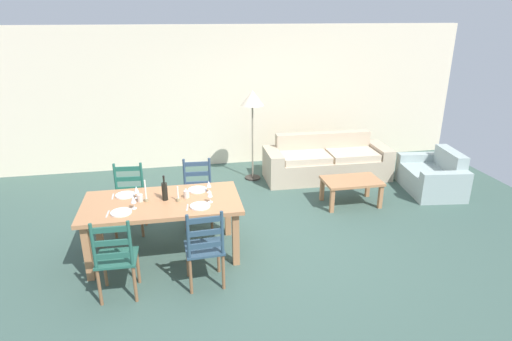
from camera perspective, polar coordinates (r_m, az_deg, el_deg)
The scene contains 28 objects.
ground_plane at distance 5.86m, azimuth 0.08°, elevation -9.46°, with size 9.60×9.60×0.02m, color #3B554C.
wall_far at distance 8.48m, azimuth -4.25°, elevation 9.80°, with size 9.60×0.16×2.70m, color beige.
dining_table at distance 5.36m, azimuth -12.45°, elevation -4.86°, with size 1.90×0.96×0.75m.
dining_chair_near_left at distance 4.81m, azimuth -18.23°, elevation -11.10°, with size 0.43×0.41×0.96m.
dining_chair_near_right at distance 4.78m, azimuth -6.87°, elevation -10.27°, with size 0.44×0.42×0.96m.
dining_chair_far_left at distance 6.18m, azimuth -16.62°, elevation -3.65°, with size 0.45×0.43×0.96m.
dining_chair_far_right at distance 6.16m, azimuth -7.78°, elevation -3.02°, with size 0.44×0.43×0.96m.
dinner_plate_near_left at distance 5.13m, azimuth -17.60°, elevation -5.37°, with size 0.24×0.24×0.02m, color white.
fork_near_left at distance 5.16m, azimuth -19.25°, elevation -5.52°, with size 0.02×0.17×0.01m, color silver.
dinner_plate_near_right at distance 5.09m, azimuth -7.49°, elevation -4.73°, with size 0.24×0.24×0.02m, color white.
fork_near_right at distance 5.09m, azimuth -9.18°, elevation -4.91°, with size 0.02×0.17×0.01m, color silver.
dinner_plate_far_left at distance 5.59m, azimuth -17.10°, elevation -3.16°, with size 0.24×0.24×0.02m, color white.
fork_far_left at distance 5.61m, azimuth -18.62°, elevation -3.31°, with size 0.02×0.17×0.01m, color silver.
dinner_plate_far_right at distance 5.55m, azimuth -7.84°, elevation -2.57°, with size 0.24×0.24×0.02m, color white.
fork_far_right at distance 5.55m, azimuth -9.39°, elevation -2.73°, with size 0.02×0.17×0.01m, color silver.
wine_bottle at distance 5.30m, azimuth -12.13°, elevation -2.69°, with size 0.07×0.07×0.32m.
wine_glass_near_left at distance 5.16m, azimuth -16.11°, elevation -3.82°, with size 0.06×0.06×0.16m.
wine_glass_near_right at distance 5.15m, azimuth -6.19°, elevation -3.12°, with size 0.06×0.06×0.16m.
wine_glass_far_left at distance 5.43m, azimuth -15.72°, elevation -2.52°, with size 0.06×0.06×0.16m.
wine_glass_far_right at distance 5.43m, azimuth -6.35°, elevation -1.86°, with size 0.06×0.06×0.16m.
coffee_cup_primary at distance 5.34m, azimuth -9.30°, elevation -3.15°, with size 0.07×0.07×0.09m, color beige.
coffee_cup_secondary at distance 5.36m, azimuth -15.25°, elevation -3.57°, with size 0.07×0.07×0.09m, color beige.
candle_tall at distance 5.32m, azimuth -14.52°, elevation -3.25°, with size 0.05×0.05×0.28m.
candle_short at distance 5.26m, azimuth -10.39°, elevation -3.54°, with size 0.05×0.05×0.19m.
couch at distance 8.01m, azimuth 9.34°, elevation 1.09°, with size 2.29×0.84×0.80m.
coffee_table at distance 6.93m, azimuth 12.66°, elevation -1.71°, with size 0.90×0.56×0.42m.
armchair_upholstered at distance 7.93m, azimuth 22.80°, elevation -0.83°, with size 0.94×1.25×0.72m.
standing_lamp at distance 7.53m, azimuth -0.48°, elevation 8.97°, with size 0.40×0.40×1.64m.
Camera 1 is at (-0.97, -4.98, 2.91)m, focal length 29.87 mm.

